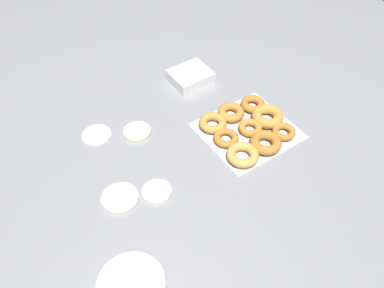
{
  "coord_description": "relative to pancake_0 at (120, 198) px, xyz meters",
  "views": [
    {
      "loc": [
        -0.79,
        0.42,
        1.04
      ],
      "look_at": [
        -0.03,
        -0.1,
        0.04
      ],
      "focal_mm": 38.0,
      "sensor_mm": 36.0,
      "label": 1
    }
  ],
  "objects": [
    {
      "name": "pancake_3",
      "position": [
        -0.04,
        -0.11,
        -0.0
      ],
      "size": [
        0.09,
        0.09,
        0.01
      ],
      "primitive_type": "cylinder",
      "color": "silver",
      "rests_on": "ground_plane"
    },
    {
      "name": "pancake_0",
      "position": [
        0.0,
        0.0,
        0.0
      ],
      "size": [
        0.12,
        0.12,
        0.01
      ],
      "primitive_type": "cylinder",
      "color": "beige",
      "rests_on": "ground_plane"
    },
    {
      "name": "ground_plane",
      "position": [
        0.07,
        -0.2,
        -0.01
      ],
      "size": [
        3.0,
        3.0,
        0.0
      ],
      "primitive_type": "plane",
      "color": "gray"
    },
    {
      "name": "pancake_1",
      "position": [
        0.22,
        -0.18,
        0.0
      ],
      "size": [
        0.1,
        0.1,
        0.01
      ],
      "primitive_type": "cylinder",
      "color": "beige",
      "rests_on": "ground_plane"
    },
    {
      "name": "pancake_2",
      "position": [
        0.29,
        -0.06,
        -0.0
      ],
      "size": [
        0.1,
        0.1,
        0.01
      ],
      "primitive_type": "cylinder",
      "color": "beige",
      "rests_on": "ground_plane"
    },
    {
      "name": "container_stack",
      "position": [
        0.36,
        -0.51,
        0.02
      ],
      "size": [
        0.13,
        0.15,
        0.04
      ],
      "color": "white",
      "rests_on": "ground_plane"
    },
    {
      "name": "donut_tray",
      "position": [
        0.0,
        -0.51,
        0.01
      ],
      "size": [
        0.3,
        0.32,
        0.04
      ],
      "color": "#ADAFB5",
      "rests_on": "ground_plane"
    },
    {
      "name": "batter_bowl",
      "position": [
        -0.28,
        0.11,
        0.02
      ],
      "size": [
        0.18,
        0.18,
        0.05
      ],
      "color": "silver",
      "rests_on": "ground_plane"
    }
  ]
}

